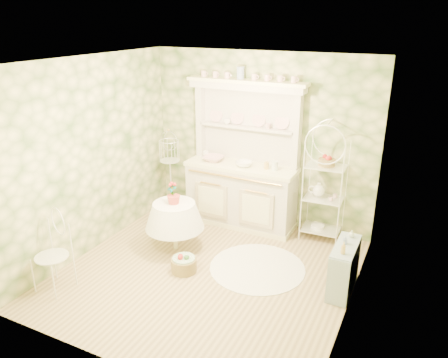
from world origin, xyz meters
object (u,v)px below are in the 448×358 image
at_px(bakers_rack, 325,184).
at_px(side_shelf, 344,270).
at_px(round_table, 175,226).
at_px(cafe_chair, 52,260).
at_px(floor_basket, 184,263).
at_px(kitchen_dresser, 241,156).
at_px(birdcage_stand, 170,173).

xyz_separation_m(bakers_rack, side_shelf, (0.58, -1.20, -0.59)).
relative_size(bakers_rack, round_table, 2.45).
bearing_deg(side_shelf, round_table, 179.62).
distance_m(bakers_rack, cafe_chair, 3.81).
relative_size(round_table, cafe_chair, 0.89).
bearing_deg(cafe_chair, floor_basket, 59.88).
bearing_deg(bakers_rack, floor_basket, -131.48).
relative_size(side_shelf, floor_basket, 1.73).
xyz_separation_m(kitchen_dresser, bakers_rack, (1.29, 0.09, -0.27)).
relative_size(kitchen_dresser, side_shelf, 3.51).
height_order(kitchen_dresser, side_shelf, kitchen_dresser).
distance_m(bakers_rack, birdcage_stand, 2.57).
relative_size(side_shelf, birdcage_stand, 0.47).
bearing_deg(bakers_rack, round_table, -147.72).
bearing_deg(floor_basket, cafe_chair, -139.62).
bearing_deg(round_table, bakers_rack, 34.61).
distance_m(side_shelf, round_table, 2.38).
relative_size(kitchen_dresser, cafe_chair, 2.87).
bearing_deg(floor_basket, kitchen_dresser, 86.55).
height_order(kitchen_dresser, birdcage_stand, kitchen_dresser).
relative_size(kitchen_dresser, birdcage_stand, 1.65).
xyz_separation_m(kitchen_dresser, floor_basket, (-0.10, -1.62, -1.02)).
bearing_deg(side_shelf, kitchen_dresser, 147.79).
bearing_deg(cafe_chair, bakers_rack, 65.94).
xyz_separation_m(round_table, cafe_chair, (-0.80, -1.50, 0.04)).
relative_size(kitchen_dresser, round_table, 3.22).
bearing_deg(cafe_chair, birdcage_stand, 108.53).
bearing_deg(floor_basket, birdcage_stand, 127.12).
height_order(birdcage_stand, floor_basket, birdcage_stand).
relative_size(side_shelf, cafe_chair, 0.82).
height_order(round_table, birdcage_stand, birdcage_stand).
distance_m(bakers_rack, floor_basket, 2.32).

